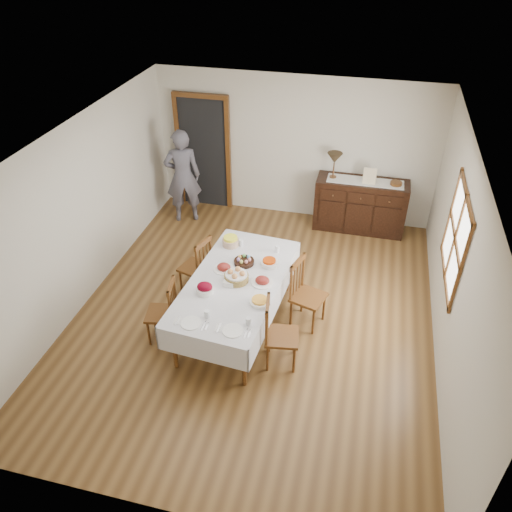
% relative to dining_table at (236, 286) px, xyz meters
% --- Properties ---
extents(ground, '(6.00, 6.00, 0.00)m').
position_rel_dining_table_xyz_m(ground, '(0.18, 0.29, -0.70)').
color(ground, brown).
extents(room_shell, '(5.02, 6.02, 2.65)m').
position_rel_dining_table_xyz_m(room_shell, '(0.04, 0.71, 0.94)').
color(room_shell, white).
rests_on(room_shell, ground).
extents(dining_table, '(1.36, 2.39, 0.79)m').
position_rel_dining_table_xyz_m(dining_table, '(0.00, 0.00, 0.00)').
color(dining_table, silver).
rests_on(dining_table, ground).
extents(chair_left_near, '(0.45, 0.45, 0.93)m').
position_rel_dining_table_xyz_m(chair_left_near, '(-0.85, -0.46, -0.23)').
color(chair_left_near, '#553013').
rests_on(chair_left_near, ground).
extents(chair_left_far, '(0.50, 0.50, 0.96)m').
position_rel_dining_table_xyz_m(chair_left_far, '(-0.76, 0.58, -0.21)').
color(chair_left_far, '#553013').
rests_on(chair_left_far, ground).
extents(chair_right_near, '(0.47, 0.47, 0.99)m').
position_rel_dining_table_xyz_m(chair_right_near, '(0.69, -0.54, -0.20)').
color(chair_right_near, '#553013').
rests_on(chair_right_near, ground).
extents(chair_right_far, '(0.53, 0.53, 1.02)m').
position_rel_dining_table_xyz_m(chair_right_far, '(0.90, 0.30, -0.18)').
color(chair_right_far, '#553013').
rests_on(chair_right_far, ground).
extents(sideboard, '(1.59, 0.57, 0.95)m').
position_rel_dining_table_xyz_m(sideboard, '(1.45, 3.00, -0.22)').
color(sideboard, black).
rests_on(sideboard, ground).
extents(person, '(0.68, 0.57, 1.86)m').
position_rel_dining_table_xyz_m(person, '(-1.70, 2.58, 0.23)').
color(person, '#514F5B').
rests_on(person, ground).
extents(bread_basket, '(0.32, 0.32, 0.17)m').
position_rel_dining_table_xyz_m(bread_basket, '(0.01, -0.00, 0.16)').
color(bread_basket, olive).
rests_on(bread_basket, dining_table).
extents(egg_basket, '(0.28, 0.28, 0.11)m').
position_rel_dining_table_xyz_m(egg_basket, '(0.01, 0.39, 0.13)').
color(egg_basket, black).
rests_on(egg_basket, dining_table).
extents(ham_platter_a, '(0.29, 0.29, 0.11)m').
position_rel_dining_table_xyz_m(ham_platter_a, '(-0.22, 0.20, 0.12)').
color(ham_platter_a, white).
rests_on(ham_platter_a, dining_table).
extents(ham_platter_b, '(0.30, 0.30, 0.11)m').
position_rel_dining_table_xyz_m(ham_platter_b, '(0.35, 0.03, 0.12)').
color(ham_platter_b, white).
rests_on(ham_platter_b, dining_table).
extents(beet_bowl, '(0.22, 0.22, 0.15)m').
position_rel_dining_table_xyz_m(beet_bowl, '(-0.31, -0.34, 0.16)').
color(beet_bowl, white).
rests_on(beet_bowl, dining_table).
extents(carrot_bowl, '(0.24, 0.24, 0.09)m').
position_rel_dining_table_xyz_m(carrot_bowl, '(0.36, 0.43, 0.13)').
color(carrot_bowl, white).
rests_on(carrot_bowl, dining_table).
extents(pineapple_bowl, '(0.24, 0.24, 0.14)m').
position_rel_dining_table_xyz_m(pineapple_bowl, '(-0.29, 0.78, 0.16)').
color(pineapple_bowl, tan).
rests_on(pineapple_bowl, dining_table).
extents(casserole_dish, '(0.26, 0.26, 0.07)m').
position_rel_dining_table_xyz_m(casserole_dish, '(0.42, -0.38, 0.13)').
color(casserole_dish, white).
rests_on(casserole_dish, dining_table).
extents(butter_dish, '(0.15, 0.10, 0.07)m').
position_rel_dining_table_xyz_m(butter_dish, '(-0.06, -0.13, 0.13)').
color(butter_dish, white).
rests_on(butter_dish, dining_table).
extents(setting_left, '(0.43, 0.31, 0.10)m').
position_rel_dining_table_xyz_m(setting_left, '(-0.24, -0.87, 0.11)').
color(setting_left, white).
rests_on(setting_left, dining_table).
extents(setting_right, '(0.43, 0.31, 0.10)m').
position_rel_dining_table_xyz_m(setting_right, '(0.27, -0.88, 0.11)').
color(setting_right, white).
rests_on(setting_right, dining_table).
extents(glass_far_a, '(0.06, 0.06, 0.11)m').
position_rel_dining_table_xyz_m(glass_far_a, '(-0.14, 0.80, 0.15)').
color(glass_far_a, white).
rests_on(glass_far_a, dining_table).
extents(glass_far_b, '(0.06, 0.06, 0.11)m').
position_rel_dining_table_xyz_m(glass_far_b, '(0.40, 0.77, 0.15)').
color(glass_far_b, white).
rests_on(glass_far_b, dining_table).
extents(runner, '(1.30, 0.35, 0.01)m').
position_rel_dining_table_xyz_m(runner, '(1.48, 2.99, 0.26)').
color(runner, silver).
rests_on(runner, sideboard).
extents(table_lamp, '(0.26, 0.26, 0.46)m').
position_rel_dining_table_xyz_m(table_lamp, '(0.92, 3.01, 0.61)').
color(table_lamp, brown).
rests_on(table_lamp, sideboard).
extents(picture_frame, '(0.22, 0.08, 0.28)m').
position_rel_dining_table_xyz_m(picture_frame, '(1.54, 2.92, 0.39)').
color(picture_frame, beige).
rests_on(picture_frame, sideboard).
extents(deco_bowl, '(0.20, 0.20, 0.06)m').
position_rel_dining_table_xyz_m(deco_bowl, '(2.00, 2.98, 0.28)').
color(deco_bowl, '#553013').
rests_on(deco_bowl, sideboard).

